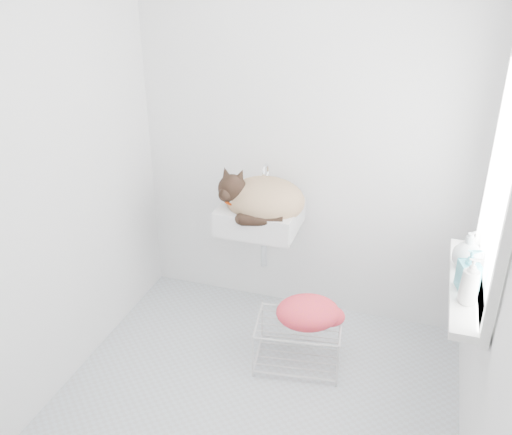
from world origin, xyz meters
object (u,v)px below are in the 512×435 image
(sink, at_px, (260,205))
(wire_rack, at_px, (298,342))
(bottle_b, at_px, (466,288))
(bottle_a, at_px, (466,302))
(cat, at_px, (261,200))
(bottle_c, at_px, (465,267))

(sink, bearing_deg, wire_rack, -46.40)
(bottle_b, bearing_deg, sink, 153.60)
(bottle_b, bearing_deg, wire_rack, 165.39)
(bottle_b, bearing_deg, bottle_a, -90.00)
(wire_rack, distance_m, bottle_a, 1.16)
(cat, bearing_deg, bottle_b, -26.25)
(sink, xyz_separation_m, bottle_c, (1.21, -0.40, 0.00))
(cat, xyz_separation_m, bottle_c, (1.20, -0.38, -0.04))
(cat, xyz_separation_m, wire_rack, (0.35, -0.36, -0.74))
(wire_rack, relative_size, bottle_b, 2.40)
(sink, bearing_deg, bottle_a, -30.94)
(bottle_b, bearing_deg, bottle_c, 90.00)
(sink, distance_m, bottle_c, 1.28)
(bottle_a, bearing_deg, bottle_c, 90.00)
(bottle_b, relative_size, bottle_c, 1.07)
(sink, distance_m, wire_rack, 0.88)
(wire_rack, bearing_deg, sink, 133.60)
(sink, relative_size, wire_rack, 0.99)
(bottle_a, bearing_deg, cat, 149.50)
(cat, height_order, bottle_a, cat)
(cat, height_order, bottle_b, cat)
(cat, bearing_deg, wire_rack, -46.14)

